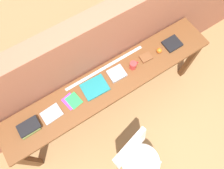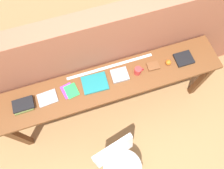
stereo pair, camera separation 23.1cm
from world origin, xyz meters
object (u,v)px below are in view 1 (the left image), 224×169
at_px(pamphlet_pile_colourful, 72,101).
at_px(magazine_cycling, 52,114).
at_px(leather_journal_brown, 146,57).
at_px(book_open_centre, 95,87).
at_px(mug, 133,65).
at_px(sports_ball_small, 159,51).
at_px(book_repair_rightmost, 172,44).
at_px(chair_white_moulded, 137,158).
at_px(book_stack_leftmost, 29,127).

bearing_deg(pamphlet_pile_colourful, magazine_cycling, -178.19).
relative_size(pamphlet_pile_colourful, leather_journal_brown, 1.45).
distance_m(book_open_centre, mug, 0.48).
height_order(book_open_centre, leather_journal_brown, leather_journal_brown).
bearing_deg(leather_journal_brown, pamphlet_pile_colourful, -176.06).
relative_size(book_open_centre, leather_journal_brown, 2.07).
height_order(book_open_centre, sports_ball_small, sports_ball_small).
xyz_separation_m(magazine_cycling, book_open_centre, (0.52, 0.01, 0.00)).
distance_m(magazine_cycling, pamphlet_pile_colourful, 0.24).
height_order(book_open_centre, book_repair_rightmost, book_repair_rightmost).
height_order(magazine_cycling, leather_journal_brown, leather_journal_brown).
height_order(leather_journal_brown, sports_ball_small, sports_ball_small).
bearing_deg(sports_ball_small, book_open_centre, 178.58).
bearing_deg(mug, chair_white_moulded, -120.16).
relative_size(mug, book_repair_rightmost, 0.56).
relative_size(chair_white_moulded, sports_ball_small, 14.70).
bearing_deg(magazine_cycling, book_stack_leftmost, 178.26).
relative_size(mug, sports_ball_small, 1.81).
relative_size(pamphlet_pile_colourful, book_open_centre, 0.70).
relative_size(chair_white_moulded, mug, 8.10).
relative_size(magazine_cycling, book_repair_rightmost, 1.01).
distance_m(book_stack_leftmost, book_open_centre, 0.76).
xyz_separation_m(book_stack_leftmost, pamphlet_pile_colourful, (0.48, 0.02, -0.02)).
height_order(chair_white_moulded, mug, mug).
distance_m(pamphlet_pile_colourful, book_open_centre, 0.28).
distance_m(chair_white_moulded, book_repair_rightmost, 1.35).
relative_size(book_stack_leftmost, mug, 1.92).
relative_size(magazine_cycling, sports_ball_small, 3.26).
xyz_separation_m(leather_journal_brown, book_repair_rightmost, (0.36, -0.02, 0.00)).
bearing_deg(sports_ball_small, book_stack_leftmost, 179.85).
bearing_deg(book_repair_rightmost, pamphlet_pile_colourful, 179.59).
bearing_deg(leather_journal_brown, mug, -170.81).
relative_size(chair_white_moulded, magazine_cycling, 4.50).
distance_m(chair_white_moulded, sports_ball_small, 1.22).
relative_size(book_stack_leftmost, leather_journal_brown, 1.62).
bearing_deg(chair_white_moulded, leather_journal_brown, 51.44).
xyz_separation_m(chair_white_moulded, sports_ball_small, (0.83, 0.81, 0.38)).
distance_m(sports_ball_small, book_repair_rightmost, 0.19).
bearing_deg(chair_white_moulded, book_stack_leftmost, 133.58).
bearing_deg(book_stack_leftmost, mug, -0.11).
height_order(mug, book_repair_rightmost, mug).
bearing_deg(book_stack_leftmost, pamphlet_pile_colourful, 1.80).
bearing_deg(magazine_cycling, pamphlet_pile_colourful, -1.72).
bearing_deg(book_stack_leftmost, magazine_cycling, 1.79).
bearing_deg(leather_journal_brown, sports_ball_small, -2.40).
height_order(pamphlet_pile_colourful, book_open_centre, book_open_centre).
bearing_deg(book_stack_leftmost, chair_white_moulded, -46.42).
xyz_separation_m(chair_white_moulded, book_stack_leftmost, (-0.77, 0.81, 0.38)).
height_order(book_stack_leftmost, book_repair_rightmost, book_stack_leftmost).
bearing_deg(pamphlet_pile_colourful, leather_journal_brown, -0.03).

